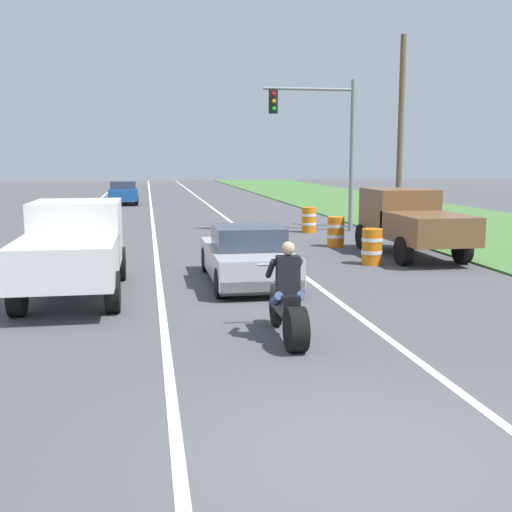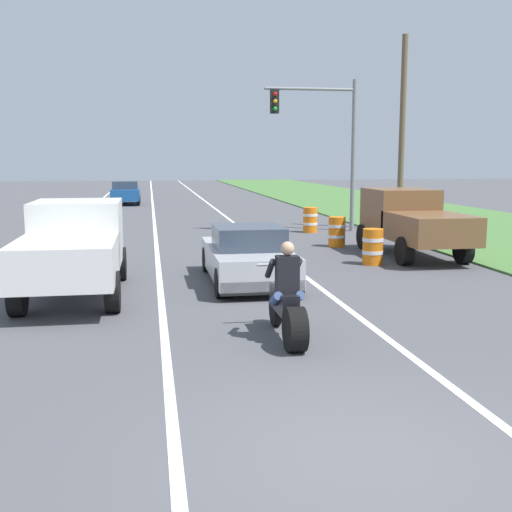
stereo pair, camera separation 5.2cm
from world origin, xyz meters
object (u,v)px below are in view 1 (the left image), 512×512
Objects in this scene: construction_barrel_nearest at (372,247)px; motorcycle_with_rider at (288,305)px; traffic_light_mast_near at (326,133)px; construction_barrel_far at (309,220)px; pickup_truck_right_shoulder_brown at (411,219)px; construction_barrel_mid at (336,232)px; pickup_truck_left_lane_white at (73,245)px; sports_car_silver at (247,257)px; distant_car_far_ahead at (124,192)px.

motorcycle_with_rider is at bearing -119.70° from construction_barrel_nearest.
traffic_light_mast_near is 3.52m from construction_barrel_far.
traffic_light_mast_near is at bearing 96.23° from pickup_truck_right_shoulder_brown.
pickup_truck_right_shoulder_brown is 0.80× the size of traffic_light_mast_near.
motorcycle_with_rider reaches higher than construction_barrel_mid.
construction_barrel_far is at bearing 53.51° from pickup_truck_left_lane_white.
distant_car_far_ahead reaches higher than sports_car_silver.
construction_barrel_nearest is 26.12m from distant_car_far_ahead.
construction_barrel_far is 0.25× the size of distant_car_far_ahead.
traffic_light_mast_near is (-0.74, 6.78, 2.83)m from pickup_truck_right_shoulder_brown.
construction_barrel_nearest is (-1.68, -1.33, -0.60)m from pickup_truck_right_shoulder_brown.
pickup_truck_left_lane_white is at bearing 132.93° from motorcycle_with_rider.
motorcycle_with_rider is at bearing -110.75° from construction_barrel_mid.
traffic_light_mast_near reaches higher than motorcycle_with_rider.
traffic_light_mast_near is at bearing -63.23° from distant_car_far_ahead.
sports_car_silver is 4.30× the size of construction_barrel_nearest.
distant_car_far_ahead is at bearing 116.77° from traffic_light_mast_near.
motorcycle_with_rider reaches higher than construction_barrel_far.
distant_car_far_ahead is (-7.58, 25.00, 0.27)m from construction_barrel_nearest.
pickup_truck_right_shoulder_brown reaches higher than motorcycle_with_rider.
sports_car_silver is 6.46m from pickup_truck_right_shoulder_brown.
pickup_truck_right_shoulder_brown is 4.80× the size of construction_barrel_mid.
construction_barrel_mid and construction_barrel_far have the same top height.
motorcycle_with_rider is 7.94m from construction_barrel_nearest.
pickup_truck_right_shoulder_brown is at bearing -55.10° from construction_barrel_mid.
sports_car_silver is at bearing -82.09° from distant_car_far_ahead.
construction_barrel_mid is (0.06, 3.65, 0.00)m from construction_barrel_nearest.
construction_barrel_nearest is (3.93, 6.89, -0.09)m from motorcycle_with_rider.
construction_barrel_nearest is at bearing -96.64° from traffic_light_mast_near.
construction_barrel_far is at bearing 102.72° from pickup_truck_right_shoulder_brown.
pickup_truck_right_shoulder_brown is 2.89m from construction_barrel_mid.
pickup_truck_left_lane_white is 14.24m from traffic_light_mast_near.
construction_barrel_mid is at bearing -92.10° from construction_barrel_far.
pickup_truck_right_shoulder_brown is (9.37, 4.19, 0.00)m from pickup_truck_left_lane_white.
pickup_truck_left_lane_white is 10.26m from pickup_truck_right_shoulder_brown.
construction_barrel_nearest is at bearing -73.14° from distant_car_far_ahead.
pickup_truck_left_lane_white reaches higher than construction_barrel_nearest.
pickup_truck_right_shoulder_brown reaches higher than sports_car_silver.
construction_barrel_nearest is 3.65m from construction_barrel_mid.
sports_car_silver is at bearing -112.31° from construction_barrel_far.
construction_barrel_far is at bearing -65.59° from distant_car_far_ahead.
traffic_light_mast_near is (4.88, 15.00, 3.34)m from motorcycle_with_rider.
pickup_truck_right_shoulder_brown is 4.80× the size of construction_barrel_far.
sports_car_silver is at bearing -148.72° from pickup_truck_right_shoulder_brown.
construction_barrel_far is (-1.47, 6.50, -0.60)m from pickup_truck_right_shoulder_brown.
construction_barrel_mid is (-0.88, -4.46, -3.43)m from traffic_light_mast_near.
traffic_light_mast_near is at bearing 83.36° from construction_barrel_nearest.
motorcycle_with_rider is at bearing -108.01° from traffic_light_mast_near.
distant_car_far_ahead reaches higher than construction_barrel_mid.
motorcycle_with_rider is at bearing -91.30° from sports_car_silver.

